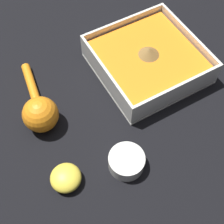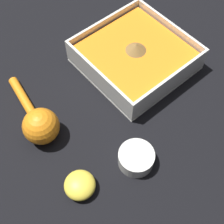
{
  "view_description": "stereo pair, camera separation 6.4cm",
  "coord_description": "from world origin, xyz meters",
  "px_view_note": "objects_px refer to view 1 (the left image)",
  "views": [
    {
      "loc": [
        0.36,
        -0.29,
        0.58
      ],
      "look_at": [
        0.06,
        -0.13,
        0.03
      ],
      "focal_mm": 50.0,
      "sensor_mm": 36.0,
      "label": 1
    },
    {
      "loc": [
        0.32,
        -0.35,
        0.58
      ],
      "look_at": [
        0.06,
        -0.13,
        0.03
      ],
      "focal_mm": 50.0,
      "sensor_mm": 36.0,
      "label": 2
    }
  ],
  "objects_px": {
    "spice_bowl": "(126,162)",
    "lemon_half": "(66,178)",
    "square_dish": "(148,61)",
    "lemon_squeezer": "(39,110)"
  },
  "relations": [
    {
      "from": "square_dish",
      "to": "lemon_half",
      "type": "distance_m",
      "value": 0.32
    },
    {
      "from": "lemon_squeezer",
      "to": "lemon_half",
      "type": "xyz_separation_m",
      "value": [
        0.15,
        -0.01,
        -0.02
      ]
    },
    {
      "from": "square_dish",
      "to": "lemon_squeezer",
      "type": "bearing_deg",
      "value": -88.62
    },
    {
      "from": "spice_bowl",
      "to": "lemon_half",
      "type": "bearing_deg",
      "value": -103.67
    },
    {
      "from": "spice_bowl",
      "to": "lemon_squeezer",
      "type": "bearing_deg",
      "value": -150.14
    },
    {
      "from": "lemon_half",
      "to": "square_dish",
      "type": "bearing_deg",
      "value": 119.01
    },
    {
      "from": "square_dish",
      "to": "lemon_half",
      "type": "xyz_separation_m",
      "value": [
        0.16,
        -0.28,
        -0.01
      ]
    },
    {
      "from": "square_dish",
      "to": "spice_bowl",
      "type": "bearing_deg",
      "value": -42.19
    },
    {
      "from": "spice_bowl",
      "to": "lemon_squeezer",
      "type": "distance_m",
      "value": 0.21
    },
    {
      "from": "lemon_squeezer",
      "to": "lemon_half",
      "type": "relative_size",
      "value": 3.3
    }
  ]
}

